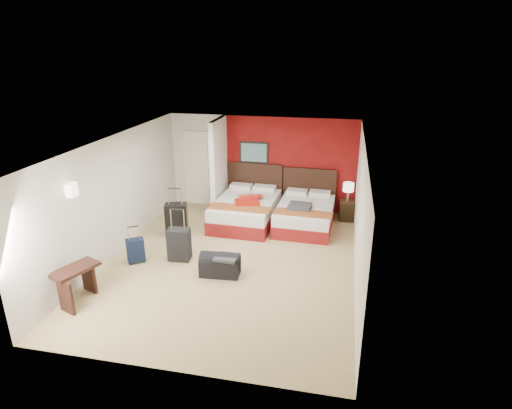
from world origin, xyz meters
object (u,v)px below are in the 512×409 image
(red_suitcase_open, at_px, (249,199))
(table_lamp, at_px, (348,192))
(bed_left, at_px, (246,211))
(duffel_bag, at_px, (220,266))
(suitcase_navy, at_px, (136,252))
(bed_right, at_px, (305,216))
(desk, at_px, (77,285))
(nightstand, at_px, (347,211))
(suitcase_charcoal, at_px, (179,245))
(suitcase_black, at_px, (177,220))

(red_suitcase_open, distance_m, table_lamp, 2.51)
(bed_left, distance_m, duffel_bag, 2.65)
(suitcase_navy, bearing_deg, bed_right, 4.52)
(desk, bearing_deg, red_suitcase_open, 82.63)
(table_lamp, bearing_deg, bed_left, -164.01)
(red_suitcase_open, height_order, nightstand, red_suitcase_open)
(red_suitcase_open, relative_size, suitcase_navy, 1.61)
(suitcase_navy, bearing_deg, table_lamp, 3.32)
(suitcase_charcoal, bearing_deg, suitcase_black, 110.34)
(nightstand, bearing_deg, suitcase_black, -161.36)
(red_suitcase_open, xyz_separation_m, suitcase_black, (-1.51, -0.97, -0.29))
(red_suitcase_open, height_order, table_lamp, table_lamp)
(suitcase_charcoal, height_order, duffel_bag, suitcase_charcoal)
(bed_right, distance_m, desk, 5.41)
(duffel_bag, bearing_deg, table_lamp, 50.92)
(nightstand, height_order, suitcase_navy, nightstand)
(table_lamp, bearing_deg, red_suitcase_open, -161.19)
(red_suitcase_open, xyz_separation_m, table_lamp, (2.37, 0.81, 0.09))
(suitcase_black, xyz_separation_m, desk, (-0.63, -2.99, -0.04))
(duffel_bag, bearing_deg, red_suitcase_open, 86.21)
(bed_right, distance_m, red_suitcase_open, 1.43)
(nightstand, relative_size, duffel_bag, 0.67)
(bed_left, bearing_deg, duffel_bag, -85.38)
(suitcase_charcoal, bearing_deg, desk, -126.09)
(red_suitcase_open, bearing_deg, suitcase_navy, -148.31)
(bed_right, height_order, nightstand, bed_right)
(bed_right, bearing_deg, bed_left, -175.88)
(bed_right, relative_size, red_suitcase_open, 2.42)
(red_suitcase_open, height_order, duffel_bag, red_suitcase_open)
(nightstand, relative_size, suitcase_navy, 1.05)
(table_lamp, distance_m, suitcase_navy, 5.33)
(red_suitcase_open, xyz_separation_m, suitcase_charcoal, (-0.99, -2.14, -0.33))
(suitcase_charcoal, relative_size, desk, 0.84)
(desk, bearing_deg, bed_right, 70.52)
(suitcase_black, bearing_deg, desk, -116.59)
(red_suitcase_open, relative_size, nightstand, 1.53)
(suitcase_charcoal, bearing_deg, red_suitcase_open, 61.40)
(nightstand, xyz_separation_m, table_lamp, (0.00, 0.00, 0.50))
(bed_left, height_order, red_suitcase_open, red_suitcase_open)
(bed_right, distance_m, suitcase_black, 3.10)
(bed_right, distance_m, duffel_bag, 3.03)
(nightstand, bearing_deg, suitcase_charcoal, -144.73)
(table_lamp, xyz_separation_m, duffel_bag, (-2.37, -3.36, -0.56))
(table_lamp, relative_size, desk, 0.60)
(suitcase_charcoal, bearing_deg, suitcase_navy, -165.45)
(bed_right, xyz_separation_m, suitcase_navy, (-3.21, -2.57, -0.04))
(nightstand, height_order, desk, desk)
(bed_right, height_order, suitcase_charcoal, suitcase_charcoal)
(suitcase_navy, distance_m, duffel_bag, 1.84)
(bed_left, relative_size, desk, 2.58)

